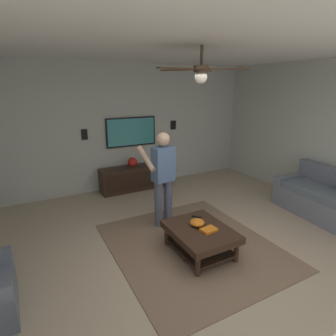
{
  "coord_description": "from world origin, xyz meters",
  "views": [
    {
      "loc": [
        -2.76,
        2.04,
        2.36
      ],
      "look_at": [
        1.07,
        -0.0,
        1.06
      ],
      "focal_mm": 29.37,
      "sensor_mm": 36.0,
      "label": 1
    }
  ],
  "objects_px": {
    "ceiling_fan": "(200,71)",
    "couch": "(330,202)",
    "tv": "(131,132)",
    "remote_black": "(197,217)",
    "wall_speaker_right": "(84,134)",
    "coffee_table": "(200,235)",
    "person_standing": "(163,174)",
    "book": "(209,230)",
    "bowl": "(197,223)",
    "media_console": "(137,177)",
    "wall_speaker_left": "(173,125)",
    "vase_round": "(132,162)",
    "remote_white": "(198,222)"
  },
  "relations": [
    {
      "from": "person_standing",
      "to": "remote_white",
      "type": "bearing_deg",
      "value": -178.61
    },
    {
      "from": "couch",
      "to": "ceiling_fan",
      "type": "bearing_deg",
      "value": -2.36
    },
    {
      "from": "couch",
      "to": "person_standing",
      "type": "xyz_separation_m",
      "value": [
        1.23,
        2.82,
        0.61
      ]
    },
    {
      "from": "tv",
      "to": "wall_speaker_right",
      "type": "bearing_deg",
      "value": -90.71
    },
    {
      "from": "bowl",
      "to": "ceiling_fan",
      "type": "distance_m",
      "value": 2.09
    },
    {
      "from": "remote_black",
      "to": "remote_white",
      "type": "bearing_deg",
      "value": -61.79
    },
    {
      "from": "coffee_table",
      "to": "wall_speaker_left",
      "type": "xyz_separation_m",
      "value": [
        3.16,
        -1.32,
        1.12
      ]
    },
    {
      "from": "tv",
      "to": "book",
      "type": "relative_size",
      "value": 5.45
    },
    {
      "from": "remote_black",
      "to": "book",
      "type": "bearing_deg",
      "value": -46.96
    },
    {
      "from": "couch",
      "to": "vase_round",
      "type": "bearing_deg",
      "value": -44.29
    },
    {
      "from": "couch",
      "to": "vase_round",
      "type": "relative_size",
      "value": 8.96
    },
    {
      "from": "remote_black",
      "to": "wall_speaker_right",
      "type": "relative_size",
      "value": 0.68
    },
    {
      "from": "couch",
      "to": "wall_speaker_left",
      "type": "relative_size",
      "value": 8.96
    },
    {
      "from": "media_console",
      "to": "book",
      "type": "height_order",
      "value": "media_console"
    },
    {
      "from": "couch",
      "to": "media_console",
      "type": "relative_size",
      "value": 1.16
    },
    {
      "from": "vase_round",
      "to": "tv",
      "type": "bearing_deg",
      "value": -20.4
    },
    {
      "from": "wall_speaker_left",
      "to": "wall_speaker_right",
      "type": "relative_size",
      "value": 1.0
    },
    {
      "from": "tv",
      "to": "wall_speaker_right",
      "type": "distance_m",
      "value": 1.07
    },
    {
      "from": "remote_black",
      "to": "vase_round",
      "type": "distance_m",
      "value": 2.62
    },
    {
      "from": "tv",
      "to": "remote_black",
      "type": "height_order",
      "value": "tv"
    },
    {
      "from": "wall_speaker_right",
      "to": "ceiling_fan",
      "type": "xyz_separation_m",
      "value": [
        -2.98,
        -0.91,
        1.19
      ]
    },
    {
      "from": "tv",
      "to": "wall_speaker_left",
      "type": "bearing_deg",
      "value": 90.67
    },
    {
      "from": "couch",
      "to": "tv",
      "type": "distance_m",
      "value": 4.32
    },
    {
      "from": "person_standing",
      "to": "book",
      "type": "bearing_deg",
      "value": 178.96
    },
    {
      "from": "vase_round",
      "to": "wall_speaker_right",
      "type": "height_order",
      "value": "wall_speaker_right"
    },
    {
      "from": "book",
      "to": "vase_round",
      "type": "relative_size",
      "value": 1.0
    },
    {
      "from": "media_console",
      "to": "remote_white",
      "type": "bearing_deg",
      "value": -2.3
    },
    {
      "from": "tv",
      "to": "bowl",
      "type": "xyz_separation_m",
      "value": [
        -3.05,
        0.18,
        -0.88
      ]
    },
    {
      "from": "coffee_table",
      "to": "book",
      "type": "height_order",
      "value": "book"
    },
    {
      "from": "person_standing",
      "to": "remote_black",
      "type": "height_order",
      "value": "person_standing"
    },
    {
      "from": "vase_round",
      "to": "book",
      "type": "bearing_deg",
      "value": 179.33
    },
    {
      "from": "ceiling_fan",
      "to": "couch",
      "type": "bearing_deg",
      "value": -97.65
    },
    {
      "from": "tv",
      "to": "remote_black",
      "type": "relative_size",
      "value": 7.99
    },
    {
      "from": "media_console",
      "to": "bowl",
      "type": "xyz_separation_m",
      "value": [
        -2.81,
        0.18,
        0.17
      ]
    },
    {
      "from": "book",
      "to": "vase_round",
      "type": "height_order",
      "value": "vase_round"
    },
    {
      "from": "media_console",
      "to": "remote_black",
      "type": "bearing_deg",
      "value": -0.74
    },
    {
      "from": "wall_speaker_right",
      "to": "tv",
      "type": "bearing_deg",
      "value": -90.71
    },
    {
      "from": "media_console",
      "to": "remote_white",
      "type": "relative_size",
      "value": 11.33
    },
    {
      "from": "coffee_table",
      "to": "person_standing",
      "type": "height_order",
      "value": "person_standing"
    },
    {
      "from": "person_standing",
      "to": "wall_speaker_left",
      "type": "relative_size",
      "value": 7.45
    },
    {
      "from": "remote_white",
      "to": "wall_speaker_right",
      "type": "xyz_separation_m",
      "value": [
        3.0,
        0.96,
        0.94
      ]
    },
    {
      "from": "vase_round",
      "to": "person_standing",
      "type": "bearing_deg",
      "value": 174.79
    },
    {
      "from": "person_standing",
      "to": "book",
      "type": "height_order",
      "value": "person_standing"
    },
    {
      "from": "wall_speaker_left",
      "to": "coffee_table",
      "type": "bearing_deg",
      "value": 157.37
    },
    {
      "from": "tv",
      "to": "wall_speaker_right",
      "type": "xyz_separation_m",
      "value": [
        0.01,
        1.07,
        0.02
      ]
    },
    {
      "from": "ceiling_fan",
      "to": "wall_speaker_left",
      "type": "bearing_deg",
      "value": -23.31
    },
    {
      "from": "bowl",
      "to": "book",
      "type": "relative_size",
      "value": 0.98
    },
    {
      "from": "coffee_table",
      "to": "wall_speaker_right",
      "type": "distance_m",
      "value": 3.44
    },
    {
      "from": "remote_white",
      "to": "wall_speaker_left",
      "type": "xyz_separation_m",
      "value": [
        3.0,
        -1.24,
        1.0
      ]
    },
    {
      "from": "wall_speaker_right",
      "to": "ceiling_fan",
      "type": "bearing_deg",
      "value": -162.92
    }
  ]
}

